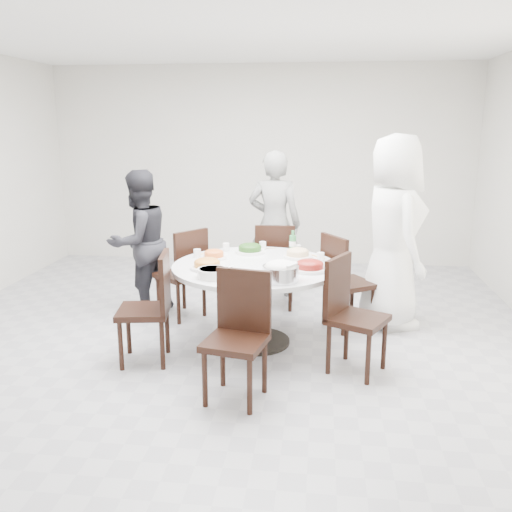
# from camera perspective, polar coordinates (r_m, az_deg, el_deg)

# --- Properties ---
(floor) EXTENTS (6.00, 6.00, 0.01)m
(floor) POSITION_cam_1_polar(r_m,az_deg,el_deg) (5.25, -3.25, -8.52)
(floor) COLOR #A9A8AD
(floor) RESTS_ON ground
(ceiling) EXTENTS (6.00, 6.00, 0.01)m
(ceiling) POSITION_cam_1_polar(r_m,az_deg,el_deg) (4.92, -3.73, 23.22)
(ceiling) COLOR white
(ceiling) RESTS_ON ground
(wall_back) EXTENTS (6.00, 0.01, 2.80)m
(wall_back) POSITION_cam_1_polar(r_m,az_deg,el_deg) (7.85, 0.44, 9.47)
(wall_back) COLOR silver
(wall_back) RESTS_ON ground
(wall_front) EXTENTS (6.00, 0.01, 2.80)m
(wall_front) POSITION_cam_1_polar(r_m,az_deg,el_deg) (2.06, -18.32, -3.55)
(wall_front) COLOR silver
(wall_front) RESTS_ON ground
(dining_table) EXTENTS (1.50, 1.50, 0.75)m
(dining_table) POSITION_cam_1_polar(r_m,az_deg,el_deg) (4.99, -0.07, -5.11)
(dining_table) COLOR white
(dining_table) RESTS_ON floor
(chair_ne) EXTENTS (0.58, 0.58, 0.95)m
(chair_ne) POSITION_cam_1_polar(r_m,az_deg,el_deg) (5.42, 9.77, -2.66)
(chair_ne) COLOR black
(chair_ne) RESTS_ON floor
(chair_n) EXTENTS (0.43, 0.43, 0.95)m
(chair_n) POSITION_cam_1_polar(r_m,az_deg,el_deg) (5.97, 2.07, -0.93)
(chair_n) COLOR black
(chair_n) RESTS_ON floor
(chair_nw) EXTENTS (0.59, 0.59, 0.95)m
(chair_nw) POSITION_cam_1_polar(r_m,az_deg,el_deg) (5.70, -7.95, -1.77)
(chair_nw) COLOR black
(chair_nw) RESTS_ON floor
(chair_sw) EXTENTS (0.48, 0.48, 0.95)m
(chair_sw) POSITION_cam_1_polar(r_m,az_deg,el_deg) (4.67, -11.78, -5.44)
(chair_sw) COLOR black
(chair_sw) RESTS_ON floor
(chair_s) EXTENTS (0.50, 0.50, 0.95)m
(chair_s) POSITION_cam_1_polar(r_m,az_deg,el_deg) (3.96, -2.21, -8.75)
(chair_s) COLOR black
(chair_s) RESTS_ON floor
(chair_se) EXTENTS (0.57, 0.57, 0.95)m
(chair_se) POSITION_cam_1_polar(r_m,az_deg,el_deg) (4.47, 10.69, -6.29)
(chair_se) COLOR black
(chair_se) RESTS_ON floor
(diner_right) EXTENTS (0.83, 1.06, 1.90)m
(diner_right) POSITION_cam_1_polar(r_m,az_deg,el_deg) (5.48, 14.20, 2.43)
(diner_right) COLOR white
(diner_right) RESTS_ON floor
(diner_middle) EXTENTS (0.66, 0.48, 1.70)m
(diner_middle) POSITION_cam_1_polar(r_m,az_deg,el_deg) (6.33, 1.96, 3.39)
(diner_middle) COLOR black
(diner_middle) RESTS_ON floor
(diner_left) EXTENTS (0.89, 0.94, 1.53)m
(diner_left) POSITION_cam_1_polar(r_m,az_deg,el_deg) (5.88, -12.19, 1.44)
(diner_left) COLOR black
(diner_left) RESTS_ON floor
(dish_greens) EXTENTS (0.29, 0.29, 0.07)m
(dish_greens) POSITION_cam_1_polar(r_m,az_deg,el_deg) (5.32, -0.64, 0.71)
(dish_greens) COLOR white
(dish_greens) RESTS_ON dining_table
(dish_pale) EXTENTS (0.27, 0.27, 0.07)m
(dish_pale) POSITION_cam_1_polar(r_m,az_deg,el_deg) (5.14, 4.40, 0.20)
(dish_pale) COLOR white
(dish_pale) RESTS_ON dining_table
(dish_orange) EXTENTS (0.23, 0.23, 0.06)m
(dish_orange) POSITION_cam_1_polar(r_m,az_deg,el_deg) (5.10, -4.44, 0.04)
(dish_orange) COLOR white
(dish_orange) RESTS_ON dining_table
(dish_redbrown) EXTENTS (0.31, 0.31, 0.08)m
(dish_redbrown) POSITION_cam_1_polar(r_m,az_deg,el_deg) (4.70, 5.68, -1.10)
(dish_redbrown) COLOR white
(dish_redbrown) RESTS_ON dining_table
(dish_tofu) EXTENTS (0.29, 0.29, 0.08)m
(dish_tofu) POSITION_cam_1_polar(r_m,az_deg,el_deg) (4.75, -5.17, -0.92)
(dish_tofu) COLOR white
(dish_tofu) RESTS_ON dining_table
(rice_bowl) EXTENTS (0.29, 0.29, 0.13)m
(rice_bowl) POSITION_cam_1_polar(r_m,az_deg,el_deg) (4.37, 2.60, -1.84)
(rice_bowl) COLOR silver
(rice_bowl) RESTS_ON dining_table
(soup_bowl) EXTENTS (0.25, 0.25, 0.08)m
(soup_bowl) POSITION_cam_1_polar(r_m,az_deg,el_deg) (4.48, -4.59, -1.81)
(soup_bowl) COLOR white
(soup_bowl) RESTS_ON dining_table
(beverage_bottle) EXTENTS (0.07, 0.07, 0.23)m
(beverage_bottle) POSITION_cam_1_polar(r_m,az_deg,el_deg) (5.30, 3.90, 1.48)
(beverage_bottle) COLOR #307941
(beverage_bottle) RESTS_ON dining_table
(tea_cups) EXTENTS (0.07, 0.07, 0.08)m
(tea_cups) POSITION_cam_1_polar(r_m,az_deg,el_deg) (5.44, 0.88, 1.03)
(tea_cups) COLOR white
(tea_cups) RESTS_ON dining_table
(chopsticks) EXTENTS (0.24, 0.04, 0.01)m
(chopsticks) POSITION_cam_1_polar(r_m,az_deg,el_deg) (5.55, 0.41, 0.94)
(chopsticks) COLOR tan
(chopsticks) RESTS_ON dining_table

